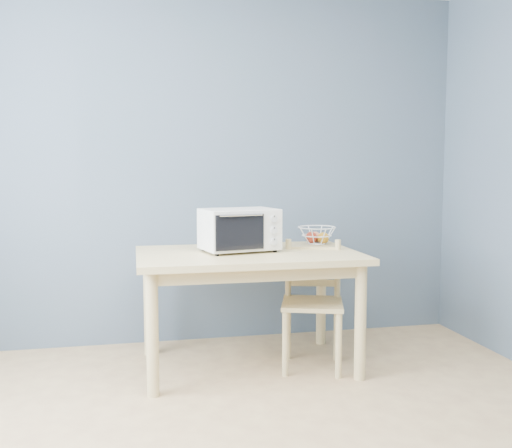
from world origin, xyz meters
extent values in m
cube|color=#4D5A6B|center=(0.00, 2.25, 1.30)|extent=(4.00, 0.01, 2.60)
cube|color=#DFC586|center=(0.25, 1.58, 0.73)|extent=(1.40, 0.90, 0.04)
cylinder|color=#DFC586|center=(-0.37, 1.21, 0.35)|extent=(0.07, 0.07, 0.71)
cylinder|color=#DFC586|center=(0.87, 1.21, 0.35)|extent=(0.07, 0.07, 0.71)
cylinder|color=#DFC586|center=(-0.37, 1.95, 0.35)|extent=(0.07, 0.07, 0.71)
cylinder|color=#DFC586|center=(0.87, 1.95, 0.35)|extent=(0.07, 0.07, 0.71)
cube|color=white|center=(0.20, 1.63, 0.90)|extent=(0.52, 0.40, 0.26)
cube|color=black|center=(0.14, 1.61, 0.89)|extent=(0.35, 0.33, 0.20)
cube|color=black|center=(0.17, 1.45, 0.89)|extent=(0.31, 0.08, 0.22)
cylinder|color=silver|center=(0.18, 1.44, 1.00)|extent=(0.28, 0.07, 0.01)
cube|color=white|center=(0.40, 1.51, 0.90)|extent=(0.13, 0.03, 0.24)
cylinder|color=black|center=(0.03, 1.47, 0.76)|extent=(0.02, 0.02, 0.02)
cylinder|color=black|center=(0.42, 1.55, 0.76)|extent=(0.02, 0.02, 0.02)
cylinder|color=black|center=(-0.02, 1.70, 0.76)|extent=(0.02, 0.02, 0.02)
cylinder|color=black|center=(0.37, 1.78, 0.76)|extent=(0.02, 0.02, 0.02)
cylinder|color=silver|center=(0.40, 1.50, 0.97)|extent=(0.05, 0.03, 0.05)
cylinder|color=silver|center=(0.40, 1.50, 0.90)|extent=(0.05, 0.03, 0.05)
cylinder|color=silver|center=(0.40, 1.50, 0.82)|extent=(0.05, 0.03, 0.05)
torus|color=white|center=(0.80, 1.86, 0.87)|extent=(0.31, 0.31, 0.01)
torus|color=white|center=(0.80, 1.86, 0.81)|extent=(0.25, 0.25, 0.01)
torus|color=white|center=(0.80, 1.86, 0.76)|extent=(0.15, 0.15, 0.01)
sphere|color=#B01C17|center=(0.76, 1.87, 0.80)|extent=(0.08, 0.08, 0.08)
sphere|color=#C27E16|center=(0.84, 1.84, 0.80)|extent=(0.08, 0.08, 0.08)
sphere|color=#DE8156|center=(0.80, 1.91, 0.79)|extent=(0.08, 0.08, 0.08)
cube|color=#DFC586|center=(0.65, 1.47, 0.42)|extent=(0.48, 0.48, 0.03)
cylinder|color=#DFC586|center=(0.44, 1.36, 0.20)|extent=(0.04, 0.04, 0.41)
cylinder|color=#DFC586|center=(0.75, 1.26, 0.20)|extent=(0.04, 0.04, 0.41)
cylinder|color=#DFC586|center=(0.54, 1.67, 0.20)|extent=(0.04, 0.04, 0.41)
cylinder|color=#DFC586|center=(0.85, 1.57, 0.20)|extent=(0.04, 0.04, 0.41)
cylinder|color=#DFC586|center=(0.54, 1.67, 0.61)|extent=(0.04, 0.04, 0.41)
cylinder|color=#DFC586|center=(0.85, 1.57, 0.61)|extent=(0.04, 0.04, 0.41)
cube|color=#DFC586|center=(0.70, 1.62, 0.53)|extent=(0.32, 0.12, 0.05)
cube|color=#DFC586|center=(0.70, 1.62, 0.63)|extent=(0.32, 0.12, 0.05)
cube|color=#DFC586|center=(0.70, 1.62, 0.74)|extent=(0.32, 0.12, 0.05)
camera|label=1|loc=(-0.46, -1.95, 1.27)|focal=40.00mm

